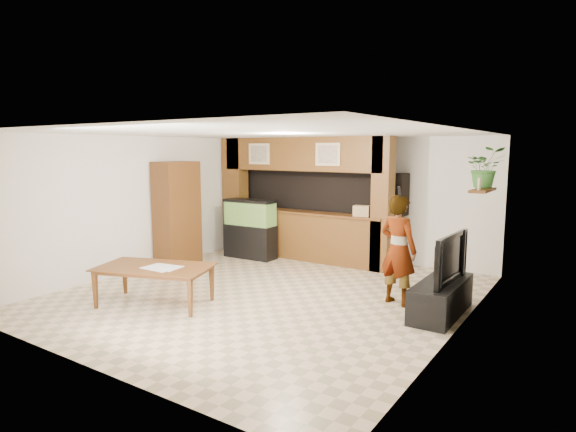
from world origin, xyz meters
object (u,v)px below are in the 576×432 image
Objects in this scene: pantry_cabinet at (177,214)px; person at (398,250)px; aquarium at (250,229)px; television at (443,258)px; dining_table at (154,286)px.

pantry_cabinet reaches higher than person.
television is (4.53, -1.39, 0.21)m from aquarium.
person reaches higher than aquarium.
pantry_cabinet reaches higher than aquarium.
pantry_cabinet is 2.69m from dining_table.
pantry_cabinet is 4.65m from person.
aquarium is 0.75× the size of dining_table.
aquarium reaches higher than dining_table.
pantry_cabinet is 1.25× the size of person.
person reaches higher than dining_table.
dining_table is at bearing 49.02° from person.
person is at bearing 14.99° from dining_table.
dining_table is (-3.75, -1.98, -0.54)m from television.
dining_table is at bearing 120.72° from television.
television is at bearing -175.52° from person.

